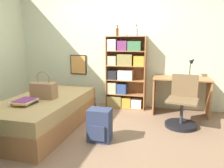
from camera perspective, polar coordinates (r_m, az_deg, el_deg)
name	(u,v)px	position (r m, az deg, el deg)	size (l,w,h in m)	color
ground_plane	(86,132)	(3.56, -6.73, -12.27)	(14.00, 14.00, 0.00)	#84664C
wall_back	(112,46)	(4.81, 0.00, 9.83)	(10.00, 0.09, 2.60)	beige
bed	(45,113)	(3.80, -17.08, -7.16)	(1.06, 2.04, 0.50)	#A36B3D
handbag	(44,90)	(3.68, -17.37, -1.50)	(0.40, 0.20, 0.44)	#93704C
book_stack_on_bed	(25,102)	(3.44, -21.78, -4.35)	(0.29, 0.38, 0.07)	#232328
bookcase	(124,73)	(4.60, 3.10, 2.78)	(0.82, 0.29, 1.51)	#A36B3D
bottle_green	(117,32)	(4.61, 1.36, 13.46)	(0.06, 0.06, 0.22)	brown
bottle_brown	(136,32)	(4.51, 6.32, 13.42)	(0.07, 0.07, 0.22)	#B7BCC1
desk	(181,89)	(4.44, 17.55, -1.29)	(1.06, 0.55, 0.72)	#A36B3D
desk_lamp	(192,64)	(4.44, 20.11, 4.90)	(0.16, 0.11, 0.39)	black
desk_chair	(182,111)	(3.86, 17.81, -6.66)	(0.56, 0.56, 0.85)	black
backpack	(100,125)	(3.16, -3.26, -10.72)	(0.32, 0.27, 0.47)	#2D3856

